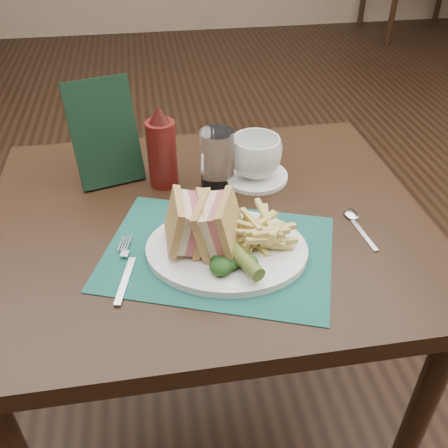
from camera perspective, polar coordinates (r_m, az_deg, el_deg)
name	(u,v)px	position (r m, az deg, el deg)	size (l,w,h in m)	color
floor	(193,300)	(1.90, -3.55, -8.69)	(7.00, 7.00, 0.00)	black
wall_back	(151,32)	(5.01, -8.39, 20.89)	(6.00, 6.00, 0.00)	tan
table_main	(210,337)	(1.28, -1.61, -12.74)	(0.90, 0.75, 0.75)	black
placemat	(218,252)	(0.93, -0.65, -3.25)	(0.42, 0.30, 0.00)	#195048
plate	(227,250)	(0.93, 0.30, -2.95)	(0.30, 0.24, 0.01)	white
sandwich_half_a	(175,224)	(0.90, -5.68, 0.05)	(0.06, 0.10, 0.09)	tan
sandwich_half_b	(207,223)	(0.89, -1.96, 0.12)	(0.06, 0.10, 0.09)	tan
kale_garnish	(239,259)	(0.88, 1.70, -4.01)	(0.11, 0.08, 0.03)	#183814
pickle_spear	(240,256)	(0.87, 1.83, -3.67)	(0.03, 0.03, 0.12)	#4F5F24
fries_pile	(261,228)	(0.92, 4.20, -0.42)	(0.18, 0.20, 0.06)	#D1BE68
fork	(125,267)	(0.91, -11.26, -4.87)	(0.03, 0.17, 0.01)	silver
spoon	(359,226)	(1.03, 15.21, -0.25)	(0.03, 0.15, 0.01)	silver
saucer	(255,176)	(1.15, 3.54, 5.49)	(0.15, 0.15, 0.01)	white
coffee_cup	(256,157)	(1.13, 3.64, 7.70)	(0.12, 0.12, 0.09)	white
drinking_glass	(217,159)	(1.10, -0.77, 7.46)	(0.07, 0.07, 0.13)	silver
ketchup_bottle	(162,147)	(1.09, -7.16, 8.76)	(0.06, 0.06, 0.19)	#52100E
check_presenter	(104,133)	(1.13, -13.51, 10.07)	(0.14, 0.02, 0.23)	black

